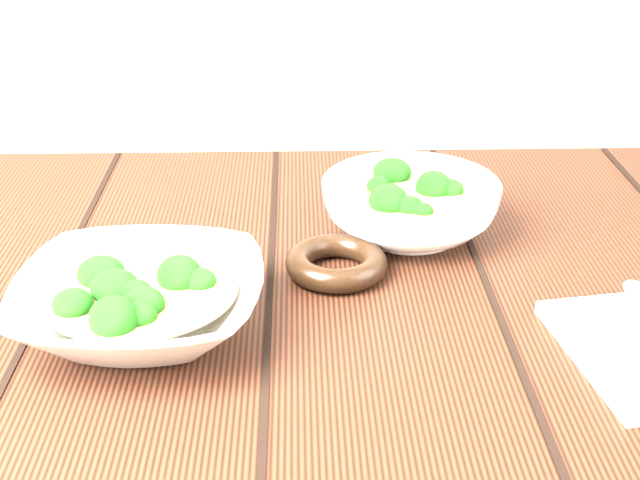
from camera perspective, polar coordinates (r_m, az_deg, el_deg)
table at (r=0.85m, az=-1.70°, el=-11.59°), size 1.20×0.80×0.75m
soup_bowl_front at (r=0.76m, az=-11.43°, el=-3.86°), size 0.21×0.21×0.06m
soup_bowl_back at (r=0.91m, az=5.78°, el=2.17°), size 0.23×0.23×0.06m
trivet at (r=0.83m, az=1.06°, el=-1.47°), size 0.12×0.12×0.02m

